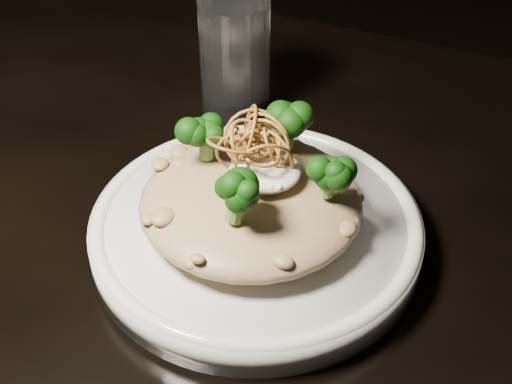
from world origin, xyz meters
TOP-DOWN VIEW (x-y plane):
  - table at (0.00, 0.00)m, footprint 1.10×0.80m
  - plate at (0.03, 0.00)m, footprint 0.26×0.26m
  - risotto at (0.03, -0.00)m, footprint 0.17×0.17m
  - broccoli at (0.03, 0.00)m, footprint 0.11×0.11m
  - cheese at (0.03, 0.01)m, footprint 0.05×0.05m
  - shallots at (0.03, 0.01)m, footprint 0.05×0.05m
  - drinking_glass at (-0.07, 0.18)m, footprint 0.07×0.07m

SIDE VIEW (x-z plane):
  - table at x=0.00m, z-range 0.29..1.04m
  - plate at x=0.03m, z-range 0.75..0.78m
  - risotto at x=0.03m, z-range 0.78..0.82m
  - drinking_glass at x=-0.07m, z-range 0.75..0.87m
  - cheese at x=0.03m, z-range 0.82..0.83m
  - broccoli at x=0.03m, z-range 0.82..0.86m
  - shallots at x=0.03m, z-range 0.83..0.86m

